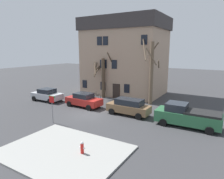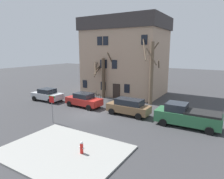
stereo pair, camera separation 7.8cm
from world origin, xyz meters
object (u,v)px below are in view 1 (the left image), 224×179
pickup_truck_green (187,116)px  car_red_sedan (84,100)px  car_silver_sedan (47,95)px  bicycle_leaning (97,96)px  fire_hydrant (82,147)px  tree_bare_mid (151,71)px  street_sign_pole (52,104)px  car_brown_wagon (129,107)px  tree_bare_near (103,75)px  building_main (125,56)px

pickup_truck_green → car_red_sedan: bearing=178.8°
car_silver_sedan → bicycle_leaning: 6.80m
pickup_truck_green → fire_hydrant: 10.06m
fire_hydrant → bicycle_leaning: bicycle_leaning is taller
car_silver_sedan → pickup_truck_green: (17.97, 0.05, 0.15)m
tree_bare_mid → street_sign_pole: (-5.57, -11.02, -2.35)m
car_brown_wagon → tree_bare_mid: bearing=84.9°
tree_bare_near → pickup_truck_green: (12.66, -5.47, -2.22)m
building_main → car_brown_wagon: bearing=-60.2°
car_silver_sedan → car_brown_wagon: size_ratio=0.95×
building_main → fire_hydrant: (6.56, -18.63, -5.27)m
car_brown_wagon → pickup_truck_green: pickup_truck_green is taller
tree_bare_near → tree_bare_mid: (7.20, -0.01, 0.97)m
tree_bare_mid → car_silver_sedan: (-12.51, -5.52, -3.34)m
pickup_truck_green → tree_bare_near: bearing=156.6°
tree_bare_mid → car_silver_sedan: 14.07m
tree_bare_near → car_silver_sedan: bearing=-133.9°
car_silver_sedan → tree_bare_mid: bearing=23.8°
building_main → street_sign_pole: building_main is taller
tree_bare_near → fire_hydrant: size_ratio=7.98×
car_silver_sedan → car_brown_wagon: (12.04, 0.27, 0.07)m
car_red_sedan → fire_hydrant: 11.49m
tree_bare_near → car_brown_wagon: tree_bare_near is taller
car_red_sedan → bicycle_leaning: car_red_sedan is taller
bicycle_leaning → tree_bare_mid: bearing=6.0°
tree_bare_near → bicycle_leaning: (-0.44, -0.81, -2.84)m
car_red_sedan → bicycle_leaning: (-1.13, 4.41, -0.48)m
tree_bare_near → car_red_sedan: 5.78m
car_silver_sedan → street_sign_pole: 8.91m
pickup_truck_green → street_sign_pole: 12.38m
car_red_sedan → street_sign_pole: size_ratio=1.76×
tree_bare_near → car_red_sedan: tree_bare_near is taller
building_main → car_silver_sedan: 12.85m
tree_bare_near → car_brown_wagon: 8.84m
tree_bare_near → car_silver_sedan: tree_bare_near is taller
tree_bare_near → street_sign_pole: size_ratio=2.51×
tree_bare_mid → bicycle_leaning: (-7.63, -0.80, -3.82)m
car_red_sedan → tree_bare_mid: bearing=38.7°
fire_hydrant → bicycle_leaning: (-8.22, 13.45, -0.18)m
tree_bare_near → car_silver_sedan: 8.02m
tree_bare_near → fire_hydrant: 16.47m
street_sign_pole → bicycle_leaning: (-2.06, 10.22, -1.47)m
building_main → tree_bare_near: bearing=-105.7°
car_silver_sedan → bicycle_leaning: bearing=44.0°
tree_bare_mid → pickup_truck_green: tree_bare_mid is taller
bicycle_leaning → car_silver_sedan: bearing=-136.0°
tree_bare_near → car_red_sedan: size_ratio=1.42×
tree_bare_mid → car_red_sedan: size_ratio=1.77×
tree_bare_mid → pickup_truck_green: 8.36m
car_silver_sedan → fire_hydrant: (13.10, -8.74, -0.30)m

